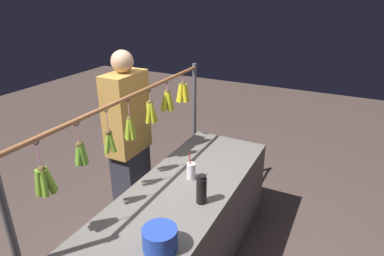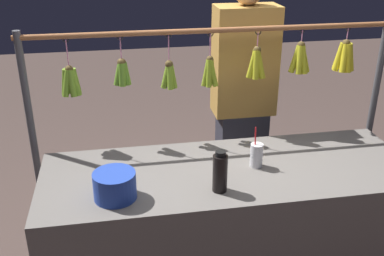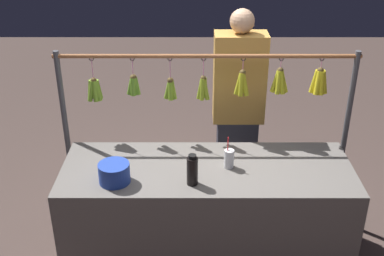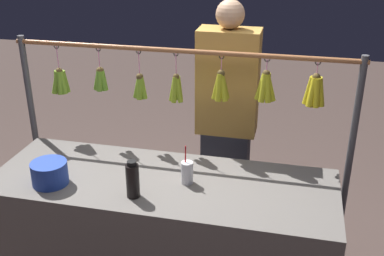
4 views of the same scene
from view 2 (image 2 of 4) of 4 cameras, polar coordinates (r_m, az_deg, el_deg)
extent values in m
cube|color=#66605B|center=(2.79, 4.47, -12.35)|extent=(2.10, 0.75, 0.80)
cylinder|color=#4C4C51|center=(3.39, 21.31, -0.06)|extent=(0.04, 0.04, 1.53)
cylinder|color=#4C4C51|center=(2.97, -19.02, -3.14)|extent=(0.04, 0.04, 1.53)
cylinder|color=#9E6038|center=(2.75, 2.84, 12.12)|extent=(2.29, 0.03, 0.03)
torus|color=black|center=(3.05, 19.01, 11.74)|extent=(0.04, 0.01, 0.04)
cylinder|color=pink|center=(3.06, 18.89, 10.86)|extent=(0.01, 0.01, 0.09)
sphere|color=brown|center=(3.07, 18.77, 10.02)|extent=(0.05, 0.05, 0.05)
cylinder|color=yellow|center=(3.08, 17.95, 8.44)|extent=(0.07, 0.04, 0.18)
cylinder|color=yellow|center=(3.06, 18.51, 8.27)|extent=(0.06, 0.07, 0.19)
cylinder|color=yellow|center=(3.07, 18.99, 8.25)|extent=(0.05, 0.06, 0.18)
cylinder|color=yellow|center=(3.10, 19.18, 8.36)|extent=(0.07, 0.05, 0.18)
cylinder|color=yellow|center=(3.12, 18.97, 8.49)|extent=(0.07, 0.05, 0.18)
cylinder|color=yellow|center=(3.13, 18.44, 8.59)|extent=(0.05, 0.07, 0.18)
cylinder|color=yellow|center=(3.10, 17.94, 8.54)|extent=(0.07, 0.06, 0.19)
torus|color=black|center=(2.92, 13.70, 11.85)|extent=(0.04, 0.01, 0.04)
cylinder|color=pink|center=(2.93, 13.60, 10.94)|extent=(0.01, 0.01, 0.09)
sphere|color=brown|center=(2.94, 13.52, 10.07)|extent=(0.05, 0.05, 0.05)
cylinder|color=gold|center=(2.96, 12.83, 8.43)|extent=(0.08, 0.04, 0.18)
cylinder|color=gold|center=(2.94, 13.34, 8.28)|extent=(0.05, 0.07, 0.18)
cylinder|color=gold|center=(2.95, 13.79, 8.30)|extent=(0.06, 0.07, 0.18)
cylinder|color=gold|center=(2.97, 13.87, 8.41)|extent=(0.08, 0.04, 0.18)
cylinder|color=gold|center=(2.99, 13.45, 8.55)|extent=(0.05, 0.06, 0.18)
cylinder|color=gold|center=(2.97, 12.88, 8.53)|extent=(0.06, 0.07, 0.18)
torus|color=black|center=(2.82, 8.30, 11.85)|extent=(0.04, 0.02, 0.04)
cylinder|color=pink|center=(2.83, 8.23, 10.73)|extent=(0.01, 0.01, 0.11)
sphere|color=brown|center=(2.85, 8.16, 9.65)|extent=(0.05, 0.05, 0.05)
cylinder|color=gold|center=(2.86, 7.60, 7.95)|extent=(0.07, 0.04, 0.18)
cylinder|color=gold|center=(2.85, 8.06, 7.82)|extent=(0.04, 0.06, 0.18)
cylinder|color=gold|center=(2.86, 8.49, 7.87)|extent=(0.07, 0.07, 0.18)
cylinder|color=gold|center=(2.89, 8.32, 8.04)|extent=(0.07, 0.07, 0.18)
cylinder|color=gold|center=(2.89, 7.80, 8.07)|extent=(0.04, 0.06, 0.18)
torus|color=black|center=(2.74, 2.32, 11.74)|extent=(0.04, 0.01, 0.04)
cylinder|color=pink|center=(2.76, 2.29, 10.14)|extent=(0.01, 0.01, 0.15)
sphere|color=brown|center=(2.78, 2.26, 8.61)|extent=(0.04, 0.04, 0.04)
cylinder|color=#94AF28|center=(2.80, 1.82, 6.93)|extent=(0.06, 0.03, 0.17)
cylinder|color=#94AF28|center=(2.79, 2.18, 6.83)|extent=(0.04, 0.05, 0.17)
cylinder|color=#94AF28|center=(2.80, 2.63, 6.90)|extent=(0.07, 0.06, 0.17)
cylinder|color=#94AF28|center=(2.82, 2.48, 7.05)|extent=(0.05, 0.05, 0.17)
cylinder|color=#94AF28|center=(2.82, 2.05, 7.07)|extent=(0.04, 0.06, 0.17)
torus|color=black|center=(2.70, -2.97, 11.54)|extent=(0.04, 0.01, 0.04)
cylinder|color=pink|center=(2.72, -2.93, 9.73)|extent=(0.01, 0.01, 0.17)
sphere|color=brown|center=(2.75, -2.89, 8.00)|extent=(0.05, 0.05, 0.05)
cylinder|color=#7EA72A|center=(2.77, -3.23, 6.49)|extent=(0.07, 0.04, 0.16)
cylinder|color=#7EA72A|center=(2.75, -2.79, 6.39)|extent=(0.04, 0.07, 0.16)
cylinder|color=#7EA72A|center=(2.77, -2.48, 6.51)|extent=(0.06, 0.04, 0.16)
cylinder|color=#7EA72A|center=(2.79, -2.85, 6.61)|extent=(0.04, 0.07, 0.16)
torus|color=black|center=(2.68, -9.02, 11.19)|extent=(0.04, 0.01, 0.04)
cylinder|color=pink|center=(2.70, -8.91, 9.61)|extent=(0.01, 0.01, 0.15)
sphere|color=brown|center=(2.72, -8.81, 8.09)|extent=(0.05, 0.05, 0.05)
cylinder|color=#69A12C|center=(2.74, -9.14, 6.68)|extent=(0.07, 0.04, 0.14)
cylinder|color=#69A12C|center=(2.72, -8.75, 6.60)|extent=(0.04, 0.06, 0.14)
cylinder|color=#69A12C|center=(2.74, -8.30, 6.74)|extent=(0.06, 0.04, 0.14)
cylinder|color=#69A12C|center=(2.76, -8.76, 6.84)|extent=(0.04, 0.07, 0.14)
torus|color=black|center=(2.70, -15.55, 10.67)|extent=(0.04, 0.01, 0.04)
cylinder|color=pink|center=(2.72, -15.34, 8.86)|extent=(0.01, 0.01, 0.17)
sphere|color=brown|center=(2.74, -15.15, 7.12)|extent=(0.05, 0.05, 0.05)
cylinder|color=#76A52B|center=(2.77, -15.61, 5.55)|extent=(0.06, 0.04, 0.16)
cylinder|color=#76A52B|center=(2.74, -15.44, 5.39)|extent=(0.06, 0.07, 0.16)
cylinder|color=#76A52B|center=(2.73, -14.82, 5.40)|extent=(0.05, 0.07, 0.16)
cylinder|color=#76A52B|center=(2.74, -14.45, 5.51)|extent=(0.07, 0.06, 0.16)
cylinder|color=#76A52B|center=(2.77, -14.37, 5.71)|extent=(0.06, 0.05, 0.16)
cylinder|color=#76A52B|center=(2.79, -14.79, 5.78)|extent=(0.04, 0.07, 0.16)
cylinder|color=#76A52B|center=(2.79, -15.37, 5.69)|extent=(0.05, 0.05, 0.16)
cylinder|color=black|center=(2.32, 3.53, -5.69)|extent=(0.08, 0.08, 0.20)
cylinder|color=black|center=(2.27, 3.60, -3.22)|extent=(0.05, 0.05, 0.02)
cylinder|color=#2342AA|center=(2.31, -9.66, -7.12)|extent=(0.21, 0.21, 0.14)
cylinder|color=silver|center=(2.59, 8.07, -3.40)|extent=(0.07, 0.07, 0.14)
cylinder|color=red|center=(2.56, 7.91, -2.42)|extent=(0.01, 0.03, 0.24)
cube|color=#2D2D38|center=(3.43, 6.03, -4.50)|extent=(0.34, 0.23, 0.84)
cube|color=#BF8C3F|center=(3.13, 6.65, 8.33)|extent=(0.42, 0.23, 0.74)
camera|label=1|loc=(1.76, -65.33, 17.61)|focal=31.08mm
camera|label=3|loc=(1.11, 144.70, 12.62)|focal=45.28mm
camera|label=4|loc=(1.37, 92.26, 8.15)|focal=44.10mm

